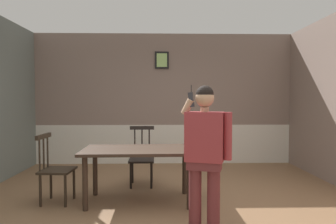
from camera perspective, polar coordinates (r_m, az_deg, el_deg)
name	(u,v)px	position (r m, az deg, el deg)	size (l,w,h in m)	color
ground_plane	(166,214)	(3.97, -0.31, -18.74)	(6.62, 6.62, 0.00)	#846042
room_back_partition	(164,101)	(6.71, -0.82, 2.04)	(5.75, 0.17, 2.87)	gray
dining_table	(139,156)	(4.25, -5.55, -8.23)	(1.56, 0.86, 0.75)	#38281E
chair_near_window	(55,169)	(4.51, -20.66, -10.09)	(0.44, 0.44, 0.95)	#2D2319
chair_by_doorway	(142,158)	(5.08, -5.02, -8.61)	(0.42, 0.42, 0.98)	black
person_figure	(205,148)	(3.32, 7.05, -6.87)	(0.55, 0.33, 1.59)	brown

